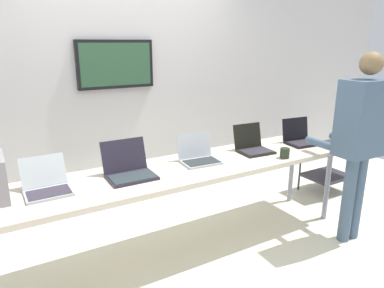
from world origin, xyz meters
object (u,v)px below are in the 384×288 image
object	(u,v)px
laptop_station_2	(198,156)
workbench	(179,173)
laptop_station_3	(253,145)
person	(361,131)
laptop_station_1	(129,169)
laptop_station_4	(300,138)
coffee_mug	(285,153)
storage_cart	(328,162)
laptop_station_0	(47,184)

from	to	relation	value
laptop_station_2	workbench	bearing A→B (deg)	-165.92
laptop_station_3	person	xyz separation A→B (m)	(0.64, -0.68, 0.21)
laptop_station_3	workbench	bearing A→B (deg)	-176.17
laptop_station_1	laptop_station_4	size ratio (longest dim) A/B	1.04
workbench	laptop_station_4	world-z (taller)	laptop_station_4
laptop_station_2	coffee_mug	bearing A→B (deg)	-22.69
workbench	laptop_station_4	size ratio (longest dim) A/B	9.71
storage_cart	laptop_station_2	bearing A→B (deg)	-175.13
laptop_station_0	laptop_station_3	size ratio (longest dim) A/B	1.06
workbench	laptop_station_3	xyz separation A→B (m)	(0.84, 0.06, 0.11)
laptop_station_4	workbench	bearing A→B (deg)	-178.96
laptop_station_2	laptop_station_3	xyz separation A→B (m)	(0.61, -0.00, 0.00)
laptop_station_2	laptop_station_3	bearing A→B (deg)	-0.06
person	laptop_station_1	bearing A→B (deg)	160.92
laptop_station_0	coffee_mug	world-z (taller)	laptop_station_0
laptop_station_1	laptop_station_2	world-z (taller)	laptop_station_1
workbench	laptop_station_1	bearing A→B (deg)	175.03
laptop_station_4	storage_cart	distance (m)	0.90
laptop_station_4	laptop_station_2	bearing A→B (deg)	178.58
laptop_station_0	laptop_station_3	world-z (taller)	laptop_station_3
laptop_station_1	person	xyz separation A→B (m)	(1.90, -0.66, 0.20)
laptop_station_3	person	distance (m)	0.96
laptop_station_1	workbench	bearing A→B (deg)	-4.97
laptop_station_4	person	world-z (taller)	person
laptop_station_1	laptop_station_3	size ratio (longest dim) A/B	1.11
workbench	coffee_mug	xyz separation A→B (m)	(0.96, -0.25, 0.09)
workbench	laptop_station_4	bearing A→B (deg)	1.04
coffee_mug	laptop_station_1	bearing A→B (deg)	168.29
laptop_station_2	laptop_station_3	distance (m)	0.61
laptop_station_1	coffee_mug	world-z (taller)	laptop_station_1
laptop_station_0	person	distance (m)	2.61
laptop_station_0	storage_cart	xyz separation A→B (m)	(3.23, 0.18, -0.45)
laptop_station_2	storage_cart	xyz separation A→B (m)	(1.97, 0.17, -0.45)
laptop_station_1	coffee_mug	size ratio (longest dim) A/B	3.95
laptop_station_3	coffee_mug	distance (m)	0.33
workbench	laptop_station_1	distance (m)	0.44
laptop_station_1	coffee_mug	xyz separation A→B (m)	(1.38, -0.29, -0.02)
laptop_station_0	laptop_station_4	size ratio (longest dim) A/B	0.98
coffee_mug	laptop_station_2	bearing A→B (deg)	157.31
laptop_station_0	coffee_mug	size ratio (longest dim) A/B	3.76
workbench	person	xyz separation A→B (m)	(1.48, -0.62, 0.31)
laptop_station_4	person	xyz separation A→B (m)	(0.03, -0.65, 0.21)
workbench	storage_cart	bearing A→B (deg)	5.83
workbench	coffee_mug	size ratio (longest dim) A/B	37.02
laptop_station_1	laptop_station_2	distance (m)	0.65
laptop_station_0	person	bearing A→B (deg)	-14.94
workbench	laptop_station_0	xyz separation A→B (m)	(-1.03, 0.05, 0.10)
laptop_station_0	laptop_station_4	distance (m)	2.48
laptop_station_1	person	world-z (taller)	person
laptop_station_2	storage_cart	bearing A→B (deg)	4.87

